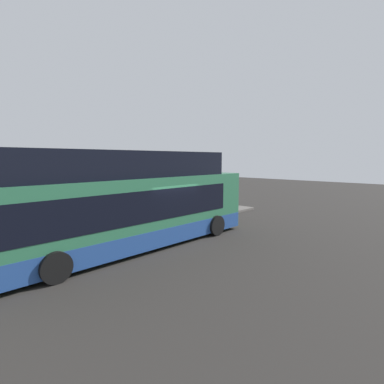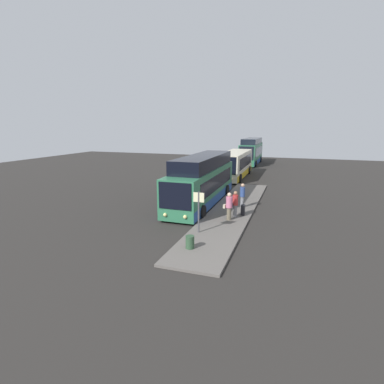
{
  "view_description": "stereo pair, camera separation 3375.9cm",
  "coord_description": "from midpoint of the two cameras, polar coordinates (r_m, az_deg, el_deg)",
  "views": [
    {
      "loc": [
        -8.23,
        -9.44,
        3.56
      ],
      "look_at": [
        2.83,
        0.9,
        1.87
      ],
      "focal_mm": 28.0,
      "sensor_mm": 36.0,
      "label": 1
    },
    {
      "loc": [
        21.02,
        7.21,
        6.16
      ],
      "look_at": [
        2.83,
        0.9,
        1.87
      ],
      "focal_mm": 28.0,
      "sensor_mm": 36.0,
      "label": 2
    }
  ],
  "objects": [
    {
      "name": "sign_post",
      "position": [
        4.72,
        -57.93,
        -39.72
      ],
      "size": [
        0.1,
        0.63,
        2.4
      ],
      "color": "#4C4C51",
      "rests_on": "platform"
    },
    {
      "name": "platform",
      "position": [
        9.04,
        -99.56,
        -33.35
      ],
      "size": [
        20.0,
        2.99,
        0.13
      ],
      "color": "#605B56",
      "rests_on": "ground"
    },
    {
      "name": "passenger_waiting",
      "position": [
        9.37,
        -100.55,
        -24.8
      ],
      "size": [
        0.41,
        0.41,
        1.82
      ],
      "rotation": [
        0.0,
        0.0,
        0.13
      ],
      "color": "gray",
      "rests_on": "platform"
    },
    {
      "name": "bus_lead",
      "position": [
        8.58,
        -124.5,
        -25.34
      ],
      "size": [
        11.52,
        2.76,
        3.85
      ],
      "color": "#2D704C",
      "rests_on": "ground"
    },
    {
      "name": "ground",
      "position": [
        8.11,
        -122.86,
        -40.51
      ],
      "size": [
        80.0,
        80.0,
        0.0
      ],
      "primitive_type": "plane",
      "color": "#2B2826"
    },
    {
      "name": "passenger_boarding",
      "position": [
        7.61,
        -88.08,
        -29.74
      ],
      "size": [
        0.59,
        0.63,
        1.76
      ],
      "rotation": [
        0.0,
        0.0,
        -2.49
      ],
      "color": "gray",
      "rests_on": "platform"
    },
    {
      "name": "trash_bin",
      "position": [
        5.87,
        -23.33,
        -42.87
      ],
      "size": [
        0.44,
        0.44,
        0.65
      ],
      "color": "#2D4C33",
      "rests_on": "platform"
    },
    {
      "name": "passenger_with_bags",
      "position": [
        6.97,
        -83.49,
        -32.1
      ],
      "size": [
        0.47,
        0.63,
        1.82
      ],
      "rotation": [
        0.0,
        0.0,
        3.01
      ],
      "color": "#6B604C",
      "rests_on": "platform"
    },
    {
      "name": "suitcase",
      "position": [
        8.51,
        -88.25,
        -30.89
      ],
      "size": [
        0.33,
        0.25,
        0.97
      ],
      "color": "black",
      "rests_on": "platform"
    }
  ]
}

